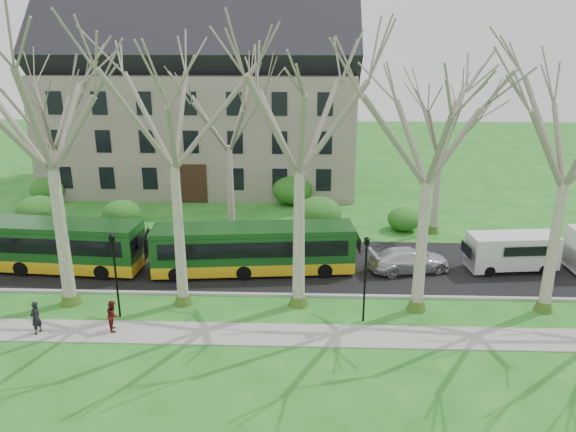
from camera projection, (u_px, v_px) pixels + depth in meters
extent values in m
plane|color=#1F681D|center=(243.00, 309.00, 28.53)|extent=(120.00, 120.00, 0.00)
cube|color=gray|center=(237.00, 334.00, 26.16)|extent=(70.00, 2.00, 0.06)
cube|color=black|center=(253.00, 265.00, 33.73)|extent=(80.00, 8.00, 0.06)
cube|color=#A5A39E|center=(246.00, 294.00, 29.93)|extent=(80.00, 0.25, 0.14)
cube|color=gray|center=(204.00, 129.00, 49.85)|extent=(26.00, 12.00, 10.00)
cylinder|color=black|center=(116.00, 280.00, 27.15)|extent=(0.10, 0.10, 4.00)
cube|color=black|center=(112.00, 238.00, 26.46)|extent=(0.22, 0.22, 0.30)
cylinder|color=black|center=(365.00, 284.00, 26.74)|extent=(0.10, 0.10, 4.00)
cube|color=black|center=(367.00, 242.00, 26.05)|extent=(0.22, 0.22, 0.30)
ellipsoid|color=#275C1A|center=(39.00, 213.00, 40.11)|extent=(2.60, 2.60, 2.00)
ellipsoid|color=#275C1A|center=(122.00, 214.00, 39.91)|extent=(2.60, 2.60, 2.00)
ellipsoid|color=#275C1A|center=(318.00, 216.00, 39.44)|extent=(2.60, 2.60, 2.00)
ellipsoid|color=#275C1A|center=(404.00, 217.00, 39.24)|extent=(2.60, 2.60, 2.00)
ellipsoid|color=#275C1A|center=(48.00, 189.00, 45.85)|extent=(2.60, 2.60, 2.00)
ellipsoid|color=#275C1A|center=(292.00, 192.00, 45.18)|extent=(2.60, 2.60, 2.00)
imported|color=silver|center=(409.00, 260.00, 32.66)|extent=(5.00, 2.89, 1.36)
imported|color=black|center=(36.00, 318.00, 25.94)|extent=(0.51, 0.66, 1.61)
imported|color=#501212|center=(113.00, 315.00, 26.27)|extent=(0.75, 0.86, 1.48)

